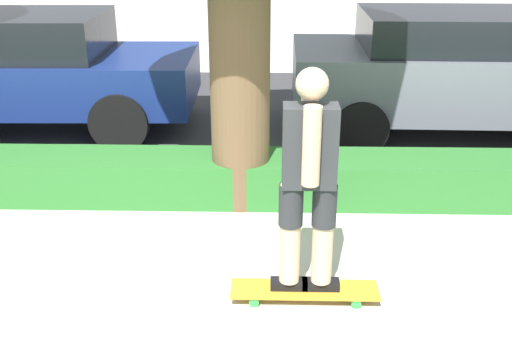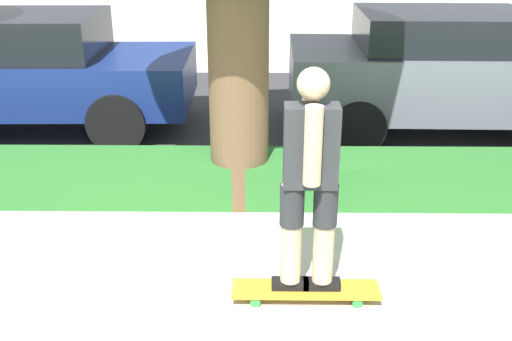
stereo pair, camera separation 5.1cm
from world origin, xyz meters
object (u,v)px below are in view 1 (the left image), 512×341
(skater_person, at_px, (309,179))
(parked_car_front, at_px, (29,69))
(skateboard, at_px, (304,290))
(parked_car_middle, at_px, (451,70))

(skater_person, xyz_separation_m, parked_car_front, (-3.26, 3.71, -0.16))
(skater_person, bearing_deg, skateboard, 90.00)
(skateboard, bearing_deg, skater_person, -90.00)
(skater_person, bearing_deg, parked_car_front, 131.31)
(skateboard, xyz_separation_m, skater_person, (0.00, -0.00, 0.85))
(skateboard, bearing_deg, parked_car_middle, 62.18)
(skateboard, relative_size, skater_person, 0.66)
(skateboard, distance_m, skater_person, 0.85)
(parked_car_front, distance_m, parked_car_middle, 5.20)
(skateboard, distance_m, parked_car_front, 4.99)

